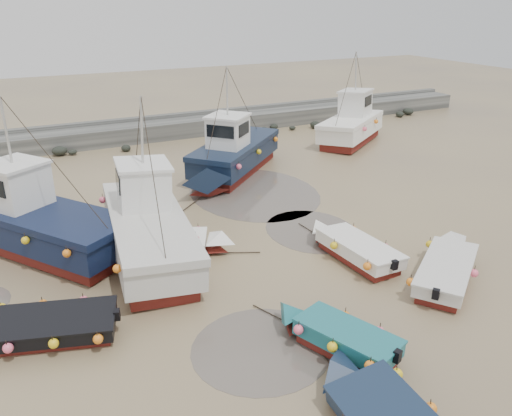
{
  "coord_description": "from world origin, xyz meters",
  "views": [
    {
      "loc": [
        -7.32,
        -13.74,
        9.6
      ],
      "look_at": [
        1.21,
        3.78,
        1.4
      ],
      "focal_mm": 35.0,
      "sensor_mm": 36.0,
      "label": 1
    }
  ],
  "objects_px": {
    "dinghy_2": "(336,333)",
    "cabin_boat_1": "(144,222)",
    "dinghy_5": "(173,242)",
    "cabin_boat_0": "(29,220)",
    "dinghy_4": "(36,325)",
    "cabin_boat_3": "(355,123)",
    "cabin_boat_2": "(231,153)",
    "dinghy_6": "(352,245)",
    "dinghy_3": "(448,266)",
    "person": "(127,250)"
  },
  "relations": [
    {
      "from": "person",
      "to": "dinghy_5",
      "type": "bearing_deg",
      "value": 122.97
    },
    {
      "from": "cabin_boat_2",
      "to": "person",
      "type": "distance_m",
      "value": 10.33
    },
    {
      "from": "cabin_boat_0",
      "to": "dinghy_5",
      "type": "bearing_deg",
      "value": -67.18
    },
    {
      "from": "dinghy_4",
      "to": "cabin_boat_1",
      "type": "height_order",
      "value": "cabin_boat_1"
    },
    {
      "from": "cabin_boat_0",
      "to": "cabin_boat_1",
      "type": "height_order",
      "value": "same"
    },
    {
      "from": "dinghy_2",
      "to": "dinghy_6",
      "type": "bearing_deg",
      "value": 26.96
    },
    {
      "from": "dinghy_2",
      "to": "dinghy_4",
      "type": "distance_m",
      "value": 8.97
    },
    {
      "from": "dinghy_2",
      "to": "dinghy_5",
      "type": "bearing_deg",
      "value": 85.77
    },
    {
      "from": "dinghy_6",
      "to": "cabin_boat_3",
      "type": "height_order",
      "value": "cabin_boat_3"
    },
    {
      "from": "cabin_boat_1",
      "to": "cabin_boat_2",
      "type": "height_order",
      "value": "same"
    },
    {
      "from": "dinghy_3",
      "to": "cabin_boat_2",
      "type": "xyz_separation_m",
      "value": [
        -2.51,
        14.3,
        0.78
      ]
    },
    {
      "from": "cabin_boat_1",
      "to": "cabin_boat_3",
      "type": "distance_m",
      "value": 20.63
    },
    {
      "from": "cabin_boat_1",
      "to": "cabin_boat_3",
      "type": "bearing_deg",
      "value": 35.85
    },
    {
      "from": "cabin_boat_3",
      "to": "person",
      "type": "distance_m",
      "value": 21.07
    },
    {
      "from": "dinghy_5",
      "to": "dinghy_6",
      "type": "relative_size",
      "value": 0.91
    },
    {
      "from": "dinghy_5",
      "to": "cabin_boat_0",
      "type": "xyz_separation_m",
      "value": [
        -5.03,
        3.08,
        0.75
      ]
    },
    {
      "from": "dinghy_5",
      "to": "dinghy_3",
      "type": "bearing_deg",
      "value": 78.08
    },
    {
      "from": "dinghy_2",
      "to": "dinghy_6",
      "type": "relative_size",
      "value": 0.84
    },
    {
      "from": "cabin_boat_3",
      "to": "cabin_boat_0",
      "type": "bearing_deg",
      "value": -104.27
    },
    {
      "from": "dinghy_4",
      "to": "dinghy_5",
      "type": "bearing_deg",
      "value": -40.21
    },
    {
      "from": "dinghy_3",
      "to": "cabin_boat_1",
      "type": "height_order",
      "value": "cabin_boat_1"
    },
    {
      "from": "cabin_boat_2",
      "to": "cabin_boat_3",
      "type": "distance_m",
      "value": 11.34
    },
    {
      "from": "person",
      "to": "cabin_boat_1",
      "type": "bearing_deg",
      "value": 126.85
    },
    {
      "from": "dinghy_2",
      "to": "dinghy_5",
      "type": "height_order",
      "value": "same"
    },
    {
      "from": "dinghy_5",
      "to": "dinghy_6",
      "type": "height_order",
      "value": "same"
    },
    {
      "from": "cabin_boat_1",
      "to": "person",
      "type": "height_order",
      "value": "cabin_boat_1"
    },
    {
      "from": "dinghy_2",
      "to": "cabin_boat_3",
      "type": "distance_m",
      "value": 23.75
    },
    {
      "from": "dinghy_2",
      "to": "cabin_boat_2",
      "type": "xyz_separation_m",
      "value": [
        3.5,
        15.84,
        0.75
      ]
    },
    {
      "from": "dinghy_2",
      "to": "cabin_boat_1",
      "type": "bearing_deg",
      "value": 89.58
    },
    {
      "from": "cabin_boat_2",
      "to": "dinghy_4",
      "type": "bearing_deg",
      "value": 92.56
    },
    {
      "from": "dinghy_6",
      "to": "cabin_boat_2",
      "type": "distance_m",
      "value": 11.44
    },
    {
      "from": "dinghy_3",
      "to": "cabin_boat_2",
      "type": "distance_m",
      "value": 14.54
    },
    {
      "from": "dinghy_6",
      "to": "cabin_boat_3",
      "type": "bearing_deg",
      "value": 49.01
    },
    {
      "from": "cabin_boat_1",
      "to": "cabin_boat_3",
      "type": "relative_size",
      "value": 1.32
    },
    {
      "from": "cabin_boat_3",
      "to": "dinghy_6",
      "type": "bearing_deg",
      "value": -70.59
    },
    {
      "from": "dinghy_4",
      "to": "cabin_boat_1",
      "type": "relative_size",
      "value": 0.54
    },
    {
      "from": "cabin_boat_3",
      "to": "person",
      "type": "height_order",
      "value": "cabin_boat_3"
    },
    {
      "from": "dinghy_2",
      "to": "cabin_boat_1",
      "type": "xyz_separation_m",
      "value": [
        -3.45,
        8.57,
        0.74
      ]
    },
    {
      "from": "person",
      "to": "dinghy_6",
      "type": "bearing_deg",
      "value": 130.88
    },
    {
      "from": "dinghy_4",
      "to": "cabin_boat_2",
      "type": "xyz_separation_m",
      "value": [
        11.39,
        11.57,
        0.77
      ]
    },
    {
      "from": "dinghy_3",
      "to": "dinghy_6",
      "type": "relative_size",
      "value": 0.96
    },
    {
      "from": "dinghy_3",
      "to": "dinghy_4",
      "type": "height_order",
      "value": "same"
    },
    {
      "from": "dinghy_4",
      "to": "cabin_boat_1",
      "type": "xyz_separation_m",
      "value": [
        4.43,
        4.29,
        0.76
      ]
    },
    {
      "from": "dinghy_4",
      "to": "dinghy_5",
      "type": "height_order",
      "value": "same"
    },
    {
      "from": "dinghy_5",
      "to": "cabin_boat_2",
      "type": "bearing_deg",
      "value": 167.26
    },
    {
      "from": "dinghy_5",
      "to": "cabin_boat_0",
      "type": "height_order",
      "value": "cabin_boat_0"
    },
    {
      "from": "cabin_boat_2",
      "to": "cabin_boat_1",
      "type": "bearing_deg",
      "value": 93.4
    },
    {
      "from": "dinghy_4",
      "to": "cabin_boat_3",
      "type": "distance_m",
      "value": 26.67
    },
    {
      "from": "dinghy_2",
      "to": "cabin_boat_2",
      "type": "relative_size",
      "value": 0.57
    },
    {
      "from": "dinghy_3",
      "to": "cabin_boat_3",
      "type": "height_order",
      "value": "cabin_boat_3"
    }
  ]
}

